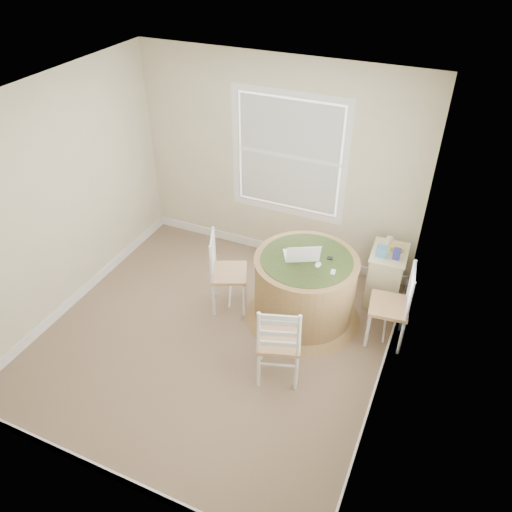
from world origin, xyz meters
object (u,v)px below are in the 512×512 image
at_px(corner_chest, 385,277).
at_px(laptop, 301,255).
at_px(round_table, 305,286).
at_px(chair_right, 389,305).
at_px(chair_left, 229,273).
at_px(chair_near, 279,340).

bearing_deg(corner_chest, laptop, -145.11).
relative_size(round_table, corner_chest, 1.86).
height_order(chair_right, laptop, laptop).
relative_size(chair_left, chair_near, 1.00).
relative_size(round_table, chair_right, 1.38).
distance_m(round_table, chair_right, 0.93).
relative_size(chair_near, chair_right, 1.00).
relative_size(chair_left, laptop, 2.07).
distance_m(chair_left, corner_chest, 1.82).
relative_size(chair_near, laptop, 2.07).
height_order(round_table, laptop, laptop).
height_order(round_table, chair_right, chair_right).
relative_size(round_table, chair_near, 1.38).
height_order(round_table, corner_chest, round_table).
bearing_deg(round_table, laptop, 169.98).
bearing_deg(corner_chest, chair_near, -117.47).
xyz_separation_m(laptop, corner_chest, (0.83, 0.65, -0.49)).
bearing_deg(corner_chest, round_table, -142.79).
bearing_deg(chair_right, round_table, -96.18).
height_order(chair_left, chair_near, same).
bearing_deg(chair_left, round_table, -103.04).
relative_size(laptop, corner_chest, 0.65).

